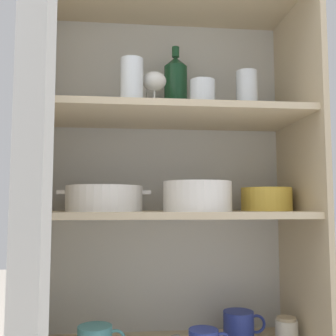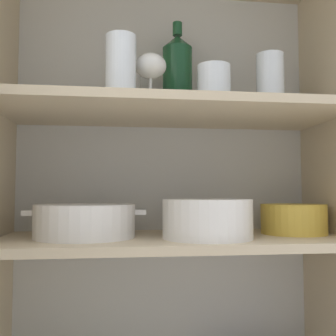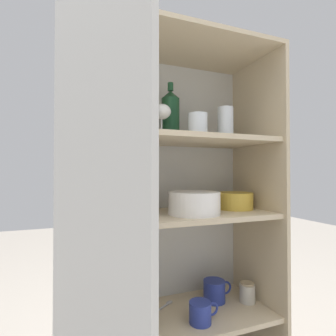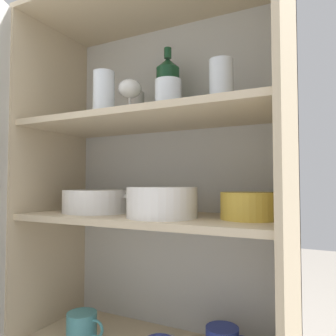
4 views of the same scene
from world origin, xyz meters
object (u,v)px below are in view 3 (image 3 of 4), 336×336
Objects in this scene: plate_stack_white at (194,203)px; storage_jar at (247,292)px; coffee_mug_primary at (215,291)px; casserole_dish at (121,206)px; mixing_bowl_large at (235,200)px; wine_bottle at (170,115)px.

storage_jar is at bearing 7.84° from plate_stack_white.
coffee_mug_primary is at bearing 32.85° from plate_stack_white.
storage_jar is at bearing -1.29° from casserole_dish.
mixing_bowl_large is at bearing 145.11° from storage_jar.
plate_stack_white is 1.50× the size of coffee_mug_primary.
plate_stack_white is 0.25m from mixing_bowl_large.
wine_bottle is 1.22× the size of plate_stack_white.
wine_bottle is 0.87m from storage_jar.
mixing_bowl_large is at bearing -17.08° from coffee_mug_primary.
wine_bottle is at bearing 164.23° from storage_jar.
plate_stack_white is (0.05, -0.13, -0.38)m from wine_bottle.
mixing_bowl_large is 0.52m from casserole_dish.
storage_jar is (0.57, -0.01, -0.41)m from casserole_dish.
wine_bottle reaches higher than casserole_dish.
casserole_dish is at bearing 178.71° from storage_jar.
wine_bottle reaches higher than plate_stack_white.
coffee_mug_primary is (0.20, -0.04, -0.79)m from wine_bottle.
mixing_bowl_large is 0.42m from storage_jar.
wine_bottle reaches higher than storage_jar.
coffee_mug_primary is (0.43, 0.05, -0.41)m from casserole_dish.
coffee_mug_primary is at bearing 6.01° from casserole_dish.
wine_bottle is 1.83× the size of coffee_mug_primary.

